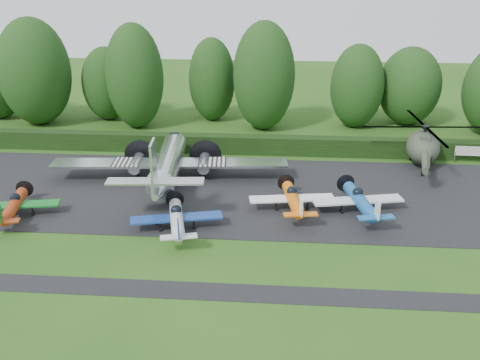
# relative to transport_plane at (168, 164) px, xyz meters

# --- Properties ---
(ground) EXTENTS (160.00, 160.00, 0.00)m
(ground) POSITION_rel_transport_plane_xyz_m (3.87, -11.48, -2.04)
(ground) COLOR #245016
(ground) RESTS_ON ground
(apron) EXTENTS (70.00, 18.00, 0.01)m
(apron) POSITION_rel_transport_plane_xyz_m (3.87, -1.48, -2.04)
(apron) COLOR black
(apron) RESTS_ON ground
(taxiway_verge) EXTENTS (70.00, 2.00, 0.00)m
(taxiway_verge) POSITION_rel_transport_plane_xyz_m (3.87, -17.48, -2.04)
(taxiway_verge) COLOR black
(taxiway_verge) RESTS_ON ground
(hedgerow) EXTENTS (90.00, 1.60, 2.00)m
(hedgerow) POSITION_rel_transport_plane_xyz_m (3.87, 9.52, -2.04)
(hedgerow) COLOR black
(hedgerow) RESTS_ON ground
(transport_plane) EXTENTS (22.86, 17.53, 7.32)m
(transport_plane) POSITION_rel_transport_plane_xyz_m (0.00, 0.00, 0.00)
(transport_plane) COLOR silver
(transport_plane) RESTS_ON ground
(light_plane_red) EXTENTS (7.10, 7.47, 2.73)m
(light_plane_red) POSITION_rel_transport_plane_xyz_m (-11.31, -8.04, -0.91)
(light_plane_red) COLOR #A3320F
(light_plane_red) RESTS_ON ground
(light_plane_white) EXTENTS (7.26, 7.63, 2.79)m
(light_plane_white) POSITION_rel_transport_plane_xyz_m (2.63, -9.45, -0.88)
(light_plane_white) COLOR silver
(light_plane_white) RESTS_ON ground
(light_plane_orange) EXTENTS (7.30, 7.67, 2.80)m
(light_plane_orange) POSITION_rel_transport_plane_xyz_m (11.79, -5.01, -0.87)
(light_plane_orange) COLOR orange
(light_plane_orange) RESTS_ON ground
(light_plane_blue) EXTENTS (7.75, 8.14, 2.98)m
(light_plane_blue) POSITION_rel_transport_plane_xyz_m (17.41, -5.11, -0.80)
(light_plane_blue) COLOR #1A569E
(light_plane_blue) RESTS_ON ground
(helicopter) EXTENTS (13.05, 15.28, 4.20)m
(helicopter) POSITION_rel_transport_plane_xyz_m (25.45, 7.35, 0.21)
(helicopter) COLOR #353E30
(helicopter) RESTS_ON ground
(sign_board) EXTENTS (3.27, 0.12, 1.84)m
(sign_board) POSITION_rel_transport_plane_xyz_m (30.65, 8.20, -0.80)
(sign_board) COLOR #3F3326
(sign_board) RESTS_ON ground
(tree_1) EXTENTS (7.87, 7.87, 9.98)m
(tree_1) POSITION_rel_transport_plane_xyz_m (26.92, 22.56, 2.94)
(tree_1) COLOR black
(tree_1) RESTS_ON ground
(tree_2) EXTENTS (6.68, 6.68, 10.53)m
(tree_2) POSITION_rel_transport_plane_xyz_m (20.03, 20.76, 3.21)
(tree_2) COLOR black
(tree_2) RESTS_ON ground
(tree_4) EXTENTS (6.44, 6.44, 9.64)m
(tree_4) POSITION_rel_transport_plane_xyz_m (-12.47, 21.84, 2.77)
(tree_4) COLOR black
(tree_4) RESTS_ON ground
(tree_5) EXTENTS (7.63, 7.63, 13.41)m
(tree_5) POSITION_rel_transport_plane_xyz_m (8.39, 18.91, 4.65)
(tree_5) COLOR black
(tree_5) RESTS_ON ground
(tree_8) EXTENTS (6.06, 6.06, 10.87)m
(tree_8) POSITION_rel_transport_plane_xyz_m (1.47, 22.50, 3.38)
(tree_8) COLOR black
(tree_8) RESTS_ON ground
(tree_9) EXTENTS (7.14, 7.14, 13.08)m
(tree_9) POSITION_rel_transport_plane_xyz_m (-7.66, 18.40, 4.48)
(tree_9) COLOR black
(tree_9) RESTS_ON ground
(tree_10) EXTENTS (9.11, 9.11, 13.58)m
(tree_10) POSITION_rel_transport_plane_xyz_m (-20.77, 19.03, 4.74)
(tree_10) COLOR black
(tree_10) RESTS_ON ground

